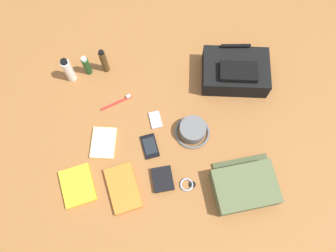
# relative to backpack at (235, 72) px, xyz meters

# --- Properties ---
(ground_plane) EXTENTS (2.64, 2.02, 0.02)m
(ground_plane) POSITION_rel_backpack_xyz_m (-0.33, -0.27, -0.07)
(ground_plane) COLOR #925B2E
(ground_plane) RESTS_ON ground
(backpack) EXTENTS (0.33, 0.24, 0.14)m
(backpack) POSITION_rel_backpack_xyz_m (0.00, 0.00, 0.00)
(backpack) COLOR black
(backpack) RESTS_ON ground_plane
(toiletry_pouch) EXTENTS (0.30, 0.28, 0.08)m
(toiletry_pouch) POSITION_rel_backpack_xyz_m (-0.00, -0.56, -0.02)
(toiletry_pouch) COLOR #56603D
(toiletry_pouch) RESTS_ON ground_plane
(bucket_hat) EXTENTS (0.17, 0.17, 0.07)m
(bucket_hat) POSITION_rel_backpack_xyz_m (-0.22, -0.29, -0.03)
(bucket_hat) COLOR #606060
(bucket_hat) RESTS_ON ground_plane
(toothpaste_tube) EXTENTS (0.04, 0.04, 0.16)m
(toothpaste_tube) POSITION_rel_backpack_xyz_m (-0.81, 0.01, 0.02)
(toothpaste_tube) COLOR white
(toothpaste_tube) RESTS_ON ground_plane
(shampoo_bottle) EXTENTS (0.03, 0.03, 0.13)m
(shampoo_bottle) POSITION_rel_backpack_xyz_m (-0.73, 0.04, 0.00)
(shampoo_bottle) COLOR #19471E
(shampoo_bottle) RESTS_ON ground_plane
(cologne_bottle) EXTENTS (0.03, 0.03, 0.16)m
(cologne_bottle) POSITION_rel_backpack_xyz_m (-0.64, 0.06, 0.02)
(cologne_bottle) COLOR #473319
(cologne_bottle) RESTS_ON ground_plane
(paperback_novel) EXTENTS (0.18, 0.20, 0.02)m
(paperback_novel) POSITION_rel_backpack_xyz_m (-0.74, -0.54, -0.05)
(paperback_novel) COLOR yellow
(paperback_novel) RESTS_ON ground_plane
(travel_guidebook) EXTENTS (0.18, 0.24, 0.03)m
(travel_guidebook) POSITION_rel_backpack_xyz_m (-0.54, -0.56, -0.05)
(travel_guidebook) COLOR orange
(travel_guidebook) RESTS_ON ground_plane
(cell_phone) EXTENTS (0.09, 0.13, 0.01)m
(cell_phone) POSITION_rel_backpack_xyz_m (-0.42, -0.36, -0.05)
(cell_phone) COLOR black
(cell_phone) RESTS_ON ground_plane
(media_player) EXTENTS (0.07, 0.09, 0.01)m
(media_player) POSITION_rel_backpack_xyz_m (-0.39, -0.23, -0.05)
(media_player) COLOR #B7B7BC
(media_player) RESTS_ON ground_plane
(wristwatch) EXTENTS (0.07, 0.06, 0.01)m
(wristwatch) POSITION_rel_backpack_xyz_m (-0.25, -0.54, -0.05)
(wristwatch) COLOR #99999E
(wristwatch) RESTS_ON ground_plane
(toothbrush) EXTENTS (0.15, 0.08, 0.02)m
(toothbrush) POSITION_rel_backpack_xyz_m (-0.58, -0.13, -0.05)
(toothbrush) COLOR red
(toothbrush) RESTS_ON ground_plane
(wallet) EXTENTS (0.11, 0.12, 0.02)m
(wallet) POSITION_rel_backpack_xyz_m (-0.36, -0.52, -0.05)
(wallet) COLOR black
(wallet) RESTS_ON ground_plane
(notepad) EXTENTS (0.12, 0.16, 0.02)m
(notepad) POSITION_rel_backpack_xyz_m (-0.64, -0.34, -0.05)
(notepad) COLOR beige
(notepad) RESTS_ON ground_plane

